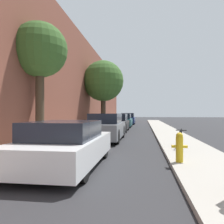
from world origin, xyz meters
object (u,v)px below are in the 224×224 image
(street_tree_near, at_px, (40,52))
(fire_hydrant, at_px, (179,147))
(parked_car_grey, at_px, (106,127))
(parked_car_navy, at_px, (128,119))
(parked_car_white, at_px, (66,145))
(parked_car_teal, at_px, (123,121))
(parked_car_black, at_px, (117,123))
(bicycle, at_px, (181,138))
(street_tree_far, at_px, (103,81))

(street_tree_near, xyz_separation_m, fire_hydrant, (5.58, -2.95, -3.69))
(parked_car_grey, relative_size, parked_car_navy, 1.16)
(parked_car_navy, relative_size, street_tree_near, 0.73)
(parked_car_white, xyz_separation_m, parked_car_teal, (0.03, 17.07, 0.04))
(parked_car_black, xyz_separation_m, parked_car_teal, (-0.01, 5.39, -0.02))
(parked_car_white, relative_size, street_tree_near, 0.78)
(parked_car_navy, relative_size, bicycle, 2.32)
(parked_car_grey, distance_m, street_tree_far, 8.83)
(parked_car_black, height_order, parked_car_teal, parked_car_black)
(parked_car_white, bearing_deg, parked_car_black, 89.81)
(parked_car_black, bearing_deg, parked_car_navy, 89.43)
(parked_car_black, bearing_deg, street_tree_near, -106.83)
(parked_car_teal, bearing_deg, street_tree_near, -100.31)
(parked_car_grey, height_order, street_tree_far, street_tree_far)
(parked_car_grey, distance_m, street_tree_near, 5.05)
(parked_car_grey, height_order, parked_car_black, parked_car_grey)
(street_tree_far, height_order, bicycle, street_tree_far)
(parked_car_teal, distance_m, street_tree_far, 5.11)
(parked_car_grey, distance_m, parked_car_teal, 11.11)
(parked_car_teal, height_order, parked_car_navy, parked_car_navy)
(street_tree_far, relative_size, fire_hydrant, 7.32)
(parked_car_white, xyz_separation_m, parked_car_navy, (0.15, 22.82, 0.06))
(parked_car_black, distance_m, fire_hydrant, 11.60)
(fire_hydrant, bearing_deg, parked_car_white, -170.85)
(parked_car_black, xyz_separation_m, bicycle, (3.59, -8.31, -0.19))
(parked_car_white, xyz_separation_m, bicycle, (3.63, 3.37, -0.13))
(parked_car_navy, distance_m, bicycle, 19.76)
(parked_car_grey, xyz_separation_m, parked_car_black, (-0.11, 5.72, -0.03))
(parked_car_navy, bearing_deg, parked_car_white, -90.38)
(parked_car_white, xyz_separation_m, parked_car_black, (0.04, 11.68, 0.06))
(parked_car_grey, distance_m, bicycle, 4.34)
(parked_car_grey, bearing_deg, parked_car_navy, 89.99)
(parked_car_navy, bearing_deg, bicycle, -79.86)
(parked_car_navy, relative_size, fire_hydrant, 4.77)
(parked_car_navy, xyz_separation_m, bicycle, (3.48, -19.45, -0.19))
(parked_car_white, distance_m, street_tree_near, 5.57)
(street_tree_near, relative_size, bicycle, 3.17)
(parked_car_grey, height_order, parked_car_teal, parked_car_grey)
(street_tree_far, bearing_deg, fire_hydrant, -70.99)
(parked_car_white, distance_m, bicycle, 4.96)
(parked_car_teal, distance_m, bicycle, 14.16)
(parked_car_white, height_order, fire_hydrant, parked_car_white)
(parked_car_teal, bearing_deg, bicycle, -75.26)
(street_tree_near, height_order, fire_hydrant, street_tree_near)
(street_tree_far, xyz_separation_m, fire_hydrant, (4.59, -13.34, -3.79))
(parked_car_navy, distance_m, street_tree_far, 9.83)
(street_tree_far, bearing_deg, street_tree_near, -95.44)
(street_tree_far, xyz_separation_m, bicycle, (5.09, -10.47, -3.85))
(parked_car_black, bearing_deg, street_tree_far, 124.72)
(street_tree_far, bearing_deg, parked_car_teal, 65.27)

